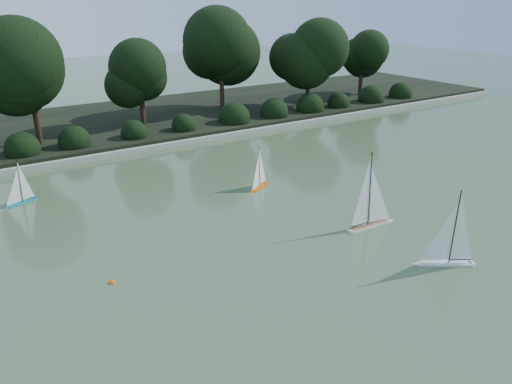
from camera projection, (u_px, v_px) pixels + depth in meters
ground at (302, 253)px, 10.56m from camera, size 80.00×80.00×0.00m
pond_coping at (143, 149)px, 17.52m from camera, size 40.00×0.35×0.18m
far_bank at (107, 124)px, 20.60m from camera, size 40.00×8.00×0.30m
tree_line at (144, 65)px, 19.11m from camera, size 26.31×3.93×4.39m
shrub_hedge at (133, 133)px, 18.08m from camera, size 29.10×1.10×1.10m
sailboat_white_a at (443, 252)px, 10.02m from camera, size 1.15×0.85×1.75m
sailboat_white_b at (374, 214)px, 11.71m from camera, size 1.43×0.30×1.94m
sailboat_orange at (258, 182)px, 14.05m from camera, size 0.90×0.55×1.30m
sailboat_teal at (18, 197)px, 12.97m from camera, size 0.91×0.42×1.27m
race_buoy at (112, 283)px, 9.46m from camera, size 0.13×0.13×0.13m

